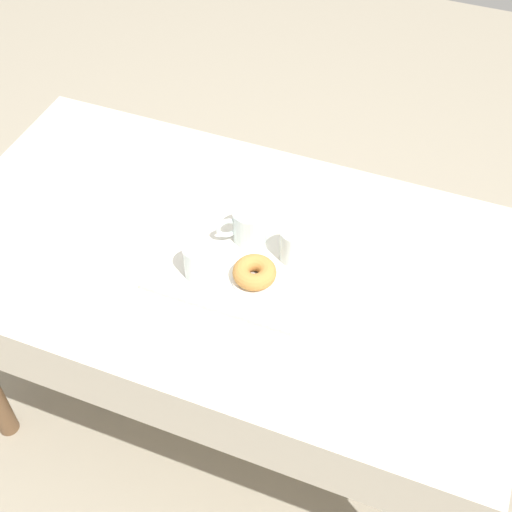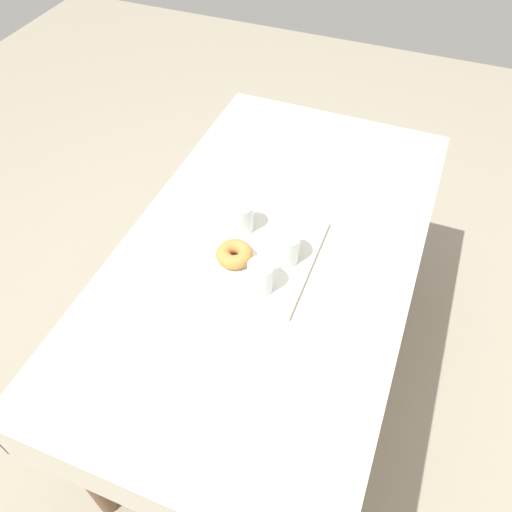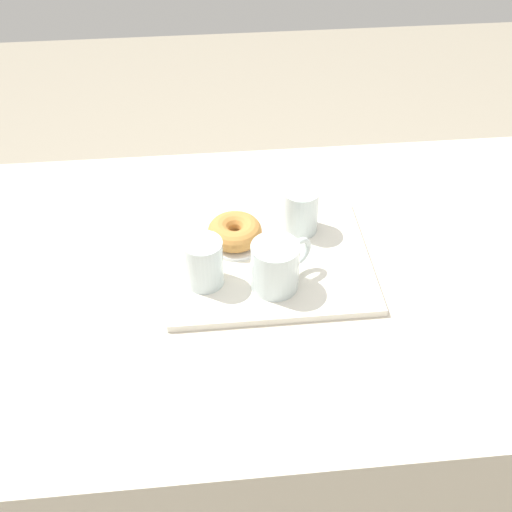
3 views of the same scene
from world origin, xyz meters
name	(u,v)px [view 3 (image 3 of 3)]	position (x,y,z in m)	size (l,w,h in m)	color
ground_plane	(282,482)	(0.00, 0.00, 0.00)	(6.00, 6.00, 0.00)	gray
dining_table	(291,305)	(0.00, 0.00, 0.68)	(1.50, 0.84, 0.78)	beige
serving_tray	(268,259)	(-0.04, 0.02, 0.78)	(0.38, 0.33, 0.01)	silver
tea_mug_left	(276,267)	(-0.04, -0.05, 0.83)	(0.12, 0.10, 0.09)	silver
water_glass_near	(300,212)	(0.03, 0.10, 0.83)	(0.07, 0.07, 0.09)	silver
water_glass_far	(204,265)	(-0.17, -0.03, 0.83)	(0.07, 0.07, 0.09)	silver
donut_plate_left	(235,241)	(-0.10, 0.07, 0.79)	(0.11, 0.11, 0.01)	white
sugar_donut_left	(235,232)	(-0.10, 0.07, 0.82)	(0.10, 0.10, 0.04)	#BC7F3D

